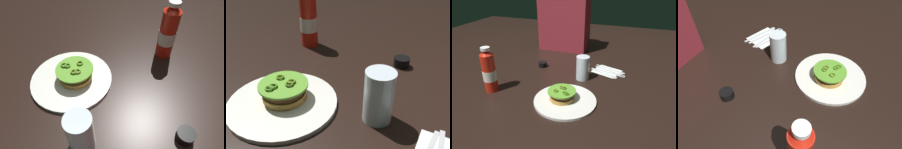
% 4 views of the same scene
% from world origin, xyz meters
% --- Properties ---
extents(ground_plane, '(3.00, 3.00, 0.00)m').
position_xyz_m(ground_plane, '(0.00, 0.00, 0.00)').
color(ground_plane, black).
extents(dinner_plate, '(0.30, 0.30, 0.01)m').
position_xyz_m(dinner_plate, '(0.14, -0.12, 0.01)').
color(dinner_plate, silver).
rests_on(dinner_plate, ground_plane).
extents(burger_sandwich, '(0.13, 0.13, 0.05)m').
position_xyz_m(burger_sandwich, '(0.13, -0.12, 0.04)').
color(burger_sandwich, '#BE893C').
rests_on(burger_sandwich, dinner_plate).
extents(ketchup_bottle, '(0.07, 0.07, 0.24)m').
position_xyz_m(ketchup_bottle, '(-0.25, -0.15, 0.11)').
color(ketchup_bottle, red).
rests_on(ketchup_bottle, ground_plane).
extents(water_glass, '(0.07, 0.07, 0.14)m').
position_xyz_m(water_glass, '(0.16, 0.13, 0.07)').
color(water_glass, silver).
rests_on(water_glass, ground_plane).
extents(condiment_cup, '(0.05, 0.05, 0.03)m').
position_xyz_m(condiment_cup, '(-0.13, 0.21, 0.02)').
color(condiment_cup, black).
rests_on(condiment_cup, ground_plane).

